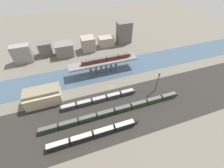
{
  "coord_description": "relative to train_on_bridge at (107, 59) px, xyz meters",
  "views": [
    {
      "loc": [
        -26.69,
        -80.06,
        81.5
      ],
      "look_at": [
        0.0,
        -1.25,
        4.06
      ],
      "focal_mm": 24.0,
      "sensor_mm": 36.0,
      "label": 1
    }
  ],
  "objects": [
    {
      "name": "city_block_far_left",
      "position": [
        -70.23,
        37.89,
        -3.54
      ],
      "size": [
        16.47,
        8.18,
        16.62
      ],
      "primitive_type": "cube",
      "color": "gray",
      "rests_on": "ground"
    },
    {
      "name": "signal_tower",
      "position": [
        26.83,
        -35.81,
        -3.55
      ],
      "size": [
        1.0,
        0.71,
        16.19
      ],
      "color": "#4C4C51",
      "rests_on": "ground"
    },
    {
      "name": "bridge",
      "position": [
        -3.6,
        0.0,
        -3.52
      ],
      "size": [
        58.19,
        9.86,
        10.14
      ],
      "color": "slate",
      "rests_on": "ground"
    },
    {
      "name": "city_block_center",
      "position": [
        -32.7,
        37.68,
        -5.58
      ],
      "size": [
        16.79,
        13.58,
        12.53
      ],
      "primitive_type": "cube",
      "color": "slate",
      "rests_on": "ground"
    },
    {
      "name": "ground_plane",
      "position": [
        -3.6,
        -21.49,
        -11.85
      ],
      "size": [
        400.0,
        400.0,
        0.0
      ],
      "primitive_type": "plane",
      "color": "#666056"
    },
    {
      "name": "railbed_yard",
      "position": [
        -3.6,
        -45.49,
        -11.85
      ],
      "size": [
        280.0,
        42.0,
        0.01
      ],
      "primitive_type": "cube",
      "color": "#282623",
      "rests_on": "ground"
    },
    {
      "name": "city_block_far_right",
      "position": [
        11.69,
        42.28,
        -6.8
      ],
      "size": [
        15.95,
        10.61,
        10.11
      ],
      "primitive_type": "cube",
      "color": "gray",
      "rests_on": "ground"
    },
    {
      "name": "train_on_bridge",
      "position": [
        0.0,
        0.0,
        0.0
      ],
      "size": [
        44.66,
        2.97,
        3.5
      ],
      "color": "#5B1E19",
      "rests_on": "bridge"
    },
    {
      "name": "warehouse_building",
      "position": [
        -53.0,
        -19.88,
        -6.68
      ],
      "size": [
        23.79,
        14.1,
        10.89
      ],
      "color": "tan",
      "rests_on": "ground"
    },
    {
      "name": "train_yard_near",
      "position": [
        -25.35,
        -57.37,
        -9.93
      ],
      "size": [
        55.39,
        3.15,
        3.93
      ],
      "color": "black",
      "rests_on": "ground"
    },
    {
      "name": "train_yard_far",
      "position": [
        -15.13,
        -32.49,
        -10.17
      ],
      "size": [
        55.75,
        3.15,
        3.43
      ],
      "color": "#2D384C",
      "rests_on": "ground"
    },
    {
      "name": "city_block_tall",
      "position": [
        32.89,
        43.91,
        -0.52
      ],
      "size": [
        15.53,
        9.6,
        22.67
      ],
      "primitive_type": "cube",
      "color": "#605B56",
      "rests_on": "ground"
    },
    {
      "name": "train_yard_mid",
      "position": [
        -8.36,
        -45.48,
        -10.09
      ],
      "size": [
        97.89,
        2.91,
        3.59
      ],
      "color": "#23381E",
      "rests_on": "ground"
    },
    {
      "name": "city_block_left",
      "position": [
        -50.47,
        44.63,
        -5.32
      ],
      "size": [
        11.8,
        10.71,
        13.06
      ],
      "primitive_type": "cube",
      "color": "#605B56",
      "rests_on": "ground"
    },
    {
      "name": "city_block_right",
      "position": [
        -8.5,
        39.74,
        -4.86
      ],
      "size": [
        13.24,
        12.86,
        13.99
      ],
      "primitive_type": "cube",
      "color": "gray",
      "rests_on": "ground"
    },
    {
      "name": "river_water",
      "position": [
        -3.6,
        0.0,
        -11.85
      ],
      "size": [
        320.0,
        27.2,
        0.01
      ],
      "primitive_type": "cube",
      "color": "#3D5166",
      "rests_on": "ground"
    }
  ]
}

